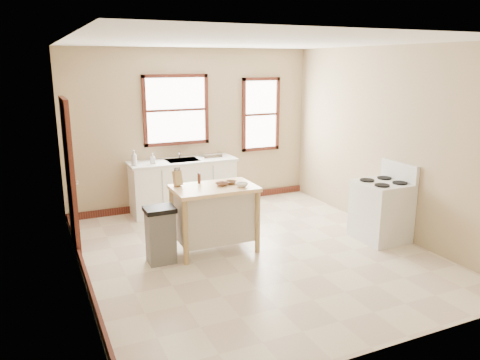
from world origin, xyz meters
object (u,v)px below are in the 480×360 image
soap_bottle_b (153,159)px  gas_stove (382,202)px  bowl_c (242,185)px  dish_rack (211,155)px  knife_block (178,179)px  bowl_b (231,183)px  pepper_grinder (199,178)px  bowl_a (222,184)px  trash_bin (161,235)px  soap_bottle_a (134,158)px  kitchen_island (214,219)px

soap_bottle_b → gas_stove: 3.70m
bowl_c → dish_rack: bearing=80.6°
knife_block → bowl_b: 0.74m
dish_rack → pepper_grinder: bearing=-104.3°
soap_bottle_b → bowl_a: soap_bottle_b is taller
pepper_grinder → trash_bin: pepper_grinder is taller
bowl_a → gas_stove: size_ratio=0.15×
soap_bottle_b → bowl_b: 1.88m
dish_rack → pepper_grinder: (-0.80, -1.63, 0.03)m
dish_rack → pepper_grinder: 1.82m
soap_bottle_b → knife_block: knife_block is taller
gas_stove → soap_bottle_a: bearing=141.7°
pepper_grinder → gas_stove: gas_stove is taller
bowl_b → gas_stove: gas_stove is taller
bowl_c → kitchen_island: bearing=152.7°
bowl_a → bowl_c: size_ratio=1.01×
bowl_a → gas_stove: gas_stove is taller
soap_bottle_b → dish_rack: (1.06, 0.08, -0.04)m
soap_bottle_b → bowl_a: size_ratio=1.04×
kitchen_island → soap_bottle_b: bearing=103.2°
dish_rack → gas_stove: gas_stove is taller
knife_block → soap_bottle_a: bearing=94.5°
dish_rack → kitchen_island: size_ratio=0.32×
soap_bottle_b → dish_rack: soap_bottle_b is taller
bowl_a → pepper_grinder: bearing=135.4°
trash_bin → soap_bottle_a: bearing=87.5°
knife_block → gas_stove: (2.82, -0.86, -0.45)m
kitchen_island → knife_block: size_ratio=5.62×
knife_block → dish_rack: bearing=51.2°
soap_bottle_b → kitchen_island: 1.91m
soap_bottle_a → knife_block: 1.58m
kitchen_island → bowl_b: size_ratio=6.97×
soap_bottle_a → bowl_b: 2.01m
soap_bottle_b → knife_block: bearing=-85.7°
kitchen_island → gas_stove: 2.46m
pepper_grinder → bowl_c: pepper_grinder is taller
kitchen_island → bowl_a: 0.49m
trash_bin → bowl_a: bearing=6.1°
bowl_c → trash_bin: size_ratio=0.22×
bowl_b → bowl_c: size_ratio=0.97×
soap_bottle_b → bowl_b: (0.65, -1.76, -0.07)m
bowl_a → soap_bottle_b: bearing=105.6°
kitchen_island → knife_block: bearing=153.9°
kitchen_island → bowl_c: 0.62m
dish_rack → knife_block: bearing=-112.3°
trash_bin → gas_stove: size_ratio=0.66×
knife_block → trash_bin: bearing=-142.4°
gas_stove → bowl_b: bearing=162.5°
gas_stove → trash_bin: bearing=170.3°
bowl_c → soap_bottle_a: bearing=117.7°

